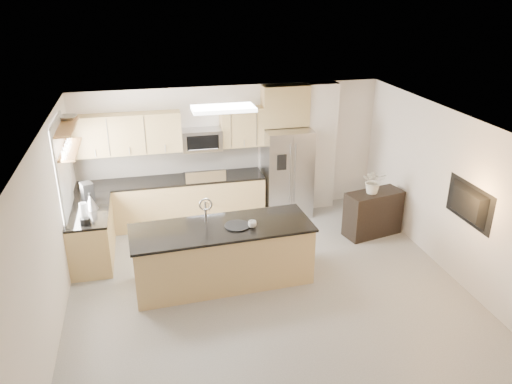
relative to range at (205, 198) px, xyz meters
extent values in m
plane|color=#A6A49E|center=(0.60, -2.92, -0.47)|extent=(6.50, 6.50, 0.00)
cube|color=white|center=(0.60, -2.92, 2.13)|extent=(6.00, 6.50, 0.02)
cube|color=silver|center=(0.60, 0.33, 0.83)|extent=(6.00, 0.02, 2.60)
cube|color=silver|center=(-2.40, -2.92, 0.83)|extent=(0.02, 6.50, 2.60)
cube|color=silver|center=(3.60, -2.92, 0.83)|extent=(0.02, 6.50, 2.60)
cube|color=tan|center=(-0.63, 0.00, -0.03)|extent=(3.55, 0.65, 0.88)
cube|color=black|center=(-0.63, 0.00, 0.43)|extent=(3.55, 0.66, 0.04)
cube|color=silver|center=(-0.63, 0.32, 0.71)|extent=(3.55, 0.02, 0.52)
cube|color=tan|center=(-2.07, -1.07, -0.03)|extent=(0.65, 1.50, 0.88)
cube|color=black|center=(-2.07, -1.07, 0.43)|extent=(0.66, 1.50, 0.04)
cube|color=black|center=(0.00, 0.00, -0.02)|extent=(0.76, 0.64, 0.90)
cube|color=black|center=(0.00, 0.00, 0.44)|extent=(0.76, 0.62, 0.03)
cube|color=#A5A5A7|center=(0.00, -0.30, 0.56)|extent=(0.76, 0.04, 0.22)
cube|color=tan|center=(-1.34, 0.16, 1.35)|extent=(1.92, 0.33, 0.75)
cube|color=tan|center=(0.79, 0.16, 1.35)|extent=(0.82, 0.33, 0.75)
cube|color=#A5A5A7|center=(0.00, 0.13, 1.16)|extent=(0.76, 0.40, 0.40)
cube|color=black|center=(0.00, -0.07, 1.16)|extent=(0.60, 0.02, 0.28)
cube|color=#A5A5A7|center=(1.66, -0.05, 0.42)|extent=(0.92, 0.75, 1.78)
cube|color=gray|center=(1.66, -0.43, 0.42)|extent=(0.02, 0.01, 1.69)
cube|color=black|center=(1.44, -0.44, 0.78)|extent=(0.18, 0.03, 0.30)
cube|color=silver|center=(2.42, 0.18, 0.83)|extent=(0.60, 0.30, 2.60)
cube|color=white|center=(-2.38, -1.07, 1.18)|extent=(0.03, 1.05, 1.55)
cube|color=white|center=(-2.37, -1.07, 1.18)|extent=(0.03, 1.15, 1.65)
cube|color=olive|center=(-2.25, -0.97, 1.48)|extent=(0.30, 1.20, 0.04)
cube|color=olive|center=(-2.25, -0.97, 1.85)|extent=(0.30, 1.20, 0.04)
cube|color=white|center=(0.20, -1.32, 2.09)|extent=(1.00, 0.50, 0.06)
cube|color=tan|center=(-0.03, -2.28, -0.01)|extent=(2.77, 1.08, 0.92)
cube|color=black|center=(-0.03, -2.28, 0.47)|extent=(2.83, 1.14, 0.04)
cube|color=black|center=(-0.24, -2.28, 0.45)|extent=(0.58, 0.42, 0.01)
cylinder|color=#A5A5A7|center=(-0.24, -2.05, 0.66)|extent=(0.03, 0.03, 0.34)
torus|color=#A5A5A7|center=(-0.24, -2.11, 0.81)|extent=(0.21, 0.03, 0.21)
cube|color=black|center=(2.98, -1.32, -0.05)|extent=(1.14, 0.67, 0.85)
imported|color=white|center=(0.42, -2.41, 0.54)|extent=(0.17, 0.17, 0.10)
cylinder|color=black|center=(0.20, -2.32, 0.50)|extent=(0.50, 0.50, 0.02)
cylinder|color=black|center=(-2.07, -1.63, 0.50)|extent=(0.16, 0.16, 0.11)
cylinder|color=silver|center=(-2.07, -1.63, 0.68)|extent=(0.12, 0.12, 0.26)
cone|color=#A5A5A7|center=(-2.02, -1.06, 0.57)|extent=(0.23, 0.23, 0.25)
cylinder|color=black|center=(-2.02, -1.06, 0.71)|extent=(0.05, 0.05, 0.05)
cube|color=black|center=(-2.09, -0.71, 0.62)|extent=(0.25, 0.27, 0.34)
cylinder|color=#A5A5A7|center=(-2.09, -0.77, 0.54)|extent=(0.11, 0.11, 0.12)
imported|color=#A5A5A7|center=(-2.25, -0.61, 1.91)|extent=(0.46, 0.46, 0.09)
imported|color=silver|center=(2.92, -1.34, 0.73)|extent=(0.77, 0.71, 0.70)
imported|color=black|center=(3.51, -3.12, 0.88)|extent=(0.14, 1.08, 0.62)
camera|label=1|loc=(-1.06, -9.03, 3.94)|focal=35.00mm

